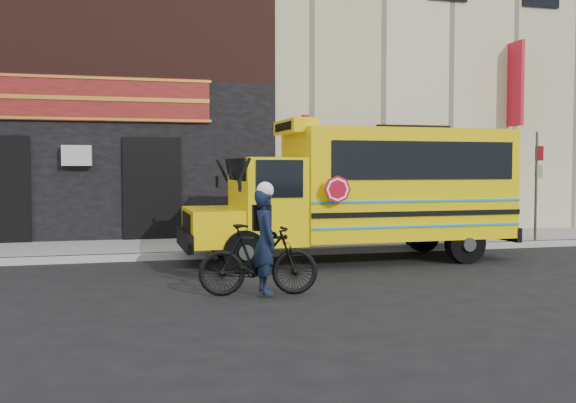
# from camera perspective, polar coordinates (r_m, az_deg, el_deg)

# --- Properties ---
(ground) EXTENTS (120.00, 120.00, 0.00)m
(ground) POSITION_cam_1_polar(r_m,az_deg,el_deg) (11.96, 4.79, -6.39)
(ground) COLOR black
(ground) RESTS_ON ground
(curb) EXTENTS (40.00, 0.20, 0.15)m
(curb) POSITION_cam_1_polar(r_m,az_deg,el_deg) (14.40, 1.41, -4.47)
(curb) COLOR #9D9D98
(curb) RESTS_ON ground
(sidewalk) EXTENTS (40.00, 3.00, 0.15)m
(sidewalk) POSITION_cam_1_polar(r_m,az_deg,el_deg) (15.84, -0.05, -3.79)
(sidewalk) COLOR gray
(sidewalk) RESTS_ON ground
(building) EXTENTS (20.00, 10.70, 12.00)m
(building) POSITION_cam_1_polar(r_m,az_deg,el_deg) (22.34, -4.28, 13.77)
(building) COLOR beige
(building) RESTS_ON sidewalk
(school_bus) EXTENTS (6.94, 2.50, 2.92)m
(school_bus) POSITION_cam_1_polar(r_m,az_deg,el_deg) (13.59, 7.05, 1.13)
(school_bus) COLOR black
(school_bus) RESTS_ON ground
(sign_pole) EXTENTS (0.09, 0.25, 2.84)m
(sign_pole) POSITION_cam_1_polar(r_m,az_deg,el_deg) (16.91, 21.24, 1.54)
(sign_pole) COLOR #3A413C
(sign_pole) RESTS_ON ground
(bicycle) EXTENTS (1.88, 0.74, 1.10)m
(bicycle) POSITION_cam_1_polar(r_m,az_deg,el_deg) (9.83, -2.64, -5.19)
(bicycle) COLOR black
(bicycle) RESTS_ON ground
(cyclist) EXTENTS (0.40, 0.59, 1.58)m
(cyclist) POSITION_cam_1_polar(r_m,az_deg,el_deg) (9.73, -2.04, -3.83)
(cyclist) COLOR black
(cyclist) RESTS_ON ground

